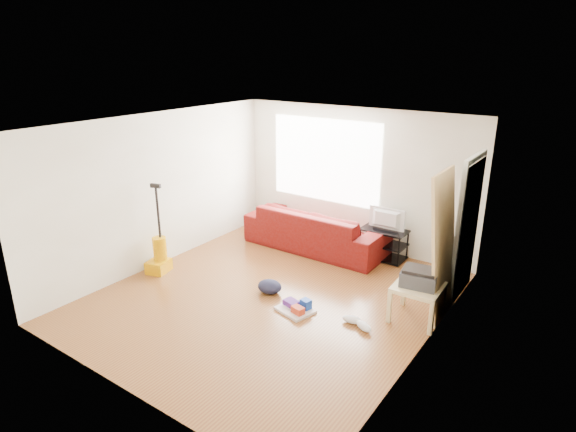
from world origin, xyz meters
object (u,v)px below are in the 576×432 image
Objects in this scene: sofa at (316,248)px; backpack at (270,293)px; tv_stand at (384,243)px; side_table at (418,291)px; vacuum at (159,256)px; bucket at (348,262)px; cleaning_tray at (296,308)px.

backpack is (0.35, -1.85, 0.00)m from sofa.
tv_stand reaches higher than side_table.
tv_stand is at bearing 27.42° from vacuum.
bucket is at bearing 164.03° from sofa.
vacuum is at bearing -136.77° from tv_stand.
side_table reaches higher than bucket.
vacuum is at bearing -175.21° from cleaning_tray.
side_table is at bearing 3.53° from backpack.
sofa is 6.99× the size of backpack.
cleaning_tray is 0.66m from backpack.
vacuum is (-1.56, -2.28, 0.27)m from sofa.
vacuum is (-1.91, -0.43, 0.27)m from backpack.
cleaning_tray is at bearing -95.06° from tv_stand.
vacuum is (-3.95, -0.96, -0.15)m from side_table.
cleaning_tray is at bearing -152.17° from side_table.
side_table is 1.14× the size of cleaning_tray.
side_table is 1.65m from cleaning_tray.
bucket is (0.79, -0.23, 0.00)m from sofa.
vacuum is at bearing -138.89° from bucket.
sofa reaches higher than bucket.
side_table reaches higher than sofa.
cleaning_tray reaches higher than backpack.
sofa is 2.76m from side_table.
sofa reaches higher than backpack.
side_table is at bearing -1.63° from vacuum.
bucket is at bearing 63.59° from backpack.
cleaning_tray is (-1.42, -0.75, -0.36)m from side_table.
bucket is 3.13m from vacuum.
side_table reaches higher than cleaning_tray.
tv_stand is 2.11× the size of backpack.
vacuum is at bearing -178.62° from backpack.
sofa is 2.77m from vacuum.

